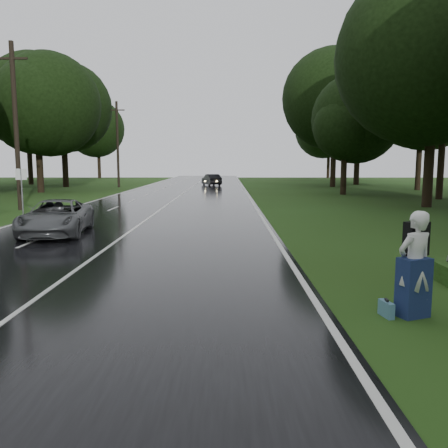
# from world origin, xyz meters

# --- Properties ---
(ground) EXTENTS (160.00, 160.00, 0.00)m
(ground) POSITION_xyz_m (0.00, 0.00, 0.00)
(ground) COLOR #224314
(ground) RESTS_ON ground
(road) EXTENTS (12.00, 140.00, 0.04)m
(road) POSITION_xyz_m (0.00, 20.00, 0.02)
(road) COLOR black
(road) RESTS_ON ground
(lane_center) EXTENTS (0.12, 140.00, 0.01)m
(lane_center) POSITION_xyz_m (0.00, 20.00, 0.04)
(lane_center) COLOR silver
(lane_center) RESTS_ON road
(grey_car) EXTENTS (2.86, 5.15, 1.36)m
(grey_car) POSITION_xyz_m (-2.73, 9.72, 0.72)
(grey_car) COLOR #4A4C4E
(grey_car) RESTS_ON road
(far_car) EXTENTS (2.68, 4.44, 1.38)m
(far_car) POSITION_xyz_m (2.11, 48.73, 0.73)
(far_car) COLOR black
(far_car) RESTS_ON road
(hitchhiker) EXTENTS (0.86, 0.83, 2.00)m
(hitchhiker) POSITION_xyz_m (7.47, 0.03, 0.93)
(hitchhiker) COLOR silver
(hitchhiker) RESTS_ON ground
(suitcase) EXTENTS (0.20, 0.43, 0.29)m
(suitcase) POSITION_xyz_m (6.97, -0.01, 0.15)
(suitcase) COLOR teal
(suitcase) RESTS_ON ground
(utility_pole_mid) EXTENTS (1.80, 0.28, 9.83)m
(utility_pole_mid) POSITION_xyz_m (-8.50, 19.54, 0.00)
(utility_pole_mid) COLOR black
(utility_pole_mid) RESTS_ON ground
(utility_pole_far) EXTENTS (1.80, 0.28, 9.69)m
(utility_pole_far) POSITION_xyz_m (-8.50, 45.43, 0.00)
(utility_pole_far) COLOR black
(utility_pole_far) RESTS_ON ground
(road_sign_b) EXTENTS (0.61, 0.10, 2.52)m
(road_sign_b) POSITION_xyz_m (-7.20, 16.91, 0.00)
(road_sign_b) COLOR white
(road_sign_b) RESTS_ON ground
(tree_left_e) EXTENTS (8.86, 8.86, 13.85)m
(tree_left_e) POSITION_xyz_m (-13.78, 35.99, 0.00)
(tree_left_e) COLOR black
(tree_left_e) RESTS_ON ground
(tree_left_f) EXTENTS (10.04, 10.04, 15.68)m
(tree_left_f) POSITION_xyz_m (-14.79, 45.91, 0.00)
(tree_left_f) COLOR black
(tree_left_f) RESTS_ON ground
(tree_right_d) EXTENTS (9.96, 9.96, 15.56)m
(tree_right_d) POSITION_xyz_m (16.90, 21.58, 0.00)
(tree_right_d) COLOR black
(tree_right_d) RESTS_ON ground
(tree_right_e) EXTENTS (7.16, 7.16, 11.19)m
(tree_right_e) POSITION_xyz_m (14.38, 33.19, 0.00)
(tree_right_e) COLOR black
(tree_right_e) RESTS_ON ground
(tree_right_f) EXTENTS (11.04, 11.04, 17.24)m
(tree_right_f) POSITION_xyz_m (16.41, 46.38, 0.00)
(tree_right_f) COLOR black
(tree_right_f) RESTS_ON ground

